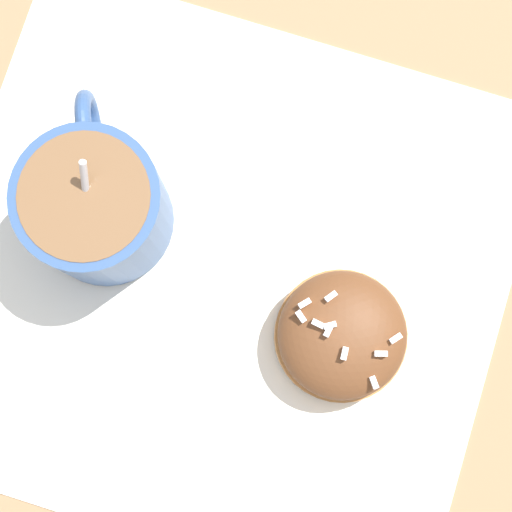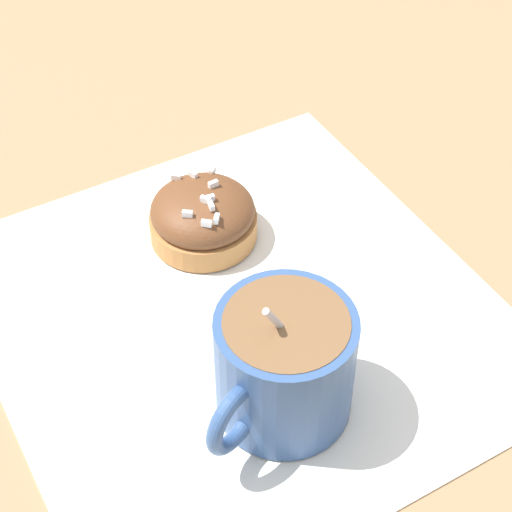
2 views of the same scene
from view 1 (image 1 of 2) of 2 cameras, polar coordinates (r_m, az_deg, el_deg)
The scene contains 4 objects.
ground_plane at distance 0.51m, azimuth -2.24°, elevation -1.49°, with size 3.00×3.00×0.00m, color #93704C.
paper_napkin at distance 0.51m, azimuth -2.24°, elevation -1.47°, with size 0.35×0.34×0.00m.
coffee_cup at distance 0.48m, azimuth -10.67°, elevation 3.35°, with size 0.08×0.10×0.09m.
frosted_pastry at distance 0.49m, azimuth 5.70°, elevation -5.29°, with size 0.08×0.08×0.04m.
Camera 1 is at (-0.04, 0.04, 0.51)m, focal length 60.00 mm.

